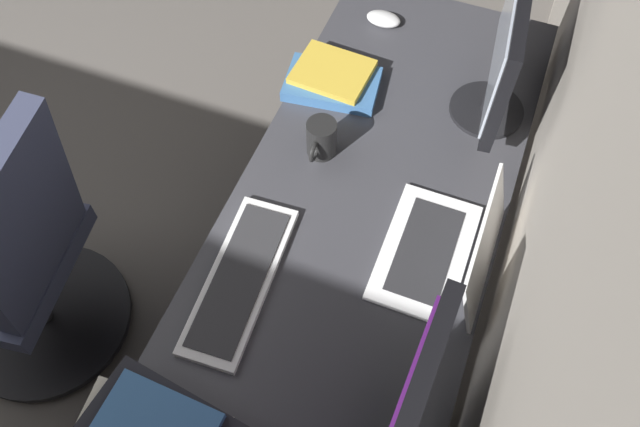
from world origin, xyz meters
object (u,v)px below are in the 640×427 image
Objects in this scene: monitor_secondary at (506,46)px; laptop_leftmost at (448,250)px; office_chair at (18,267)px; mouse_main at (383,19)px; coffee_mug at (321,139)px; book_stack_near at (332,80)px; keyboard_main at (240,279)px.

monitor_secondary reaches higher than laptop_leftmost.
monitor_secondary reaches higher than office_chair.
mouse_main is (-0.71, -0.39, -0.03)m from laptop_leftmost.
office_chair reaches higher than coffee_mug.
monitor_secondary is 1.71× the size of book_stack_near.
coffee_mug reaches higher than keyboard_main.
book_stack_near is (-0.64, -0.02, 0.01)m from keyboard_main.
monitor_secondary reaches higher than mouse_main.
office_chair is (0.08, -0.69, -0.28)m from keyboard_main.
coffee_mug is (0.52, 0.00, 0.04)m from mouse_main.
laptop_leftmost is 1.20× the size of book_stack_near.
book_stack_near is at bearing -166.38° from coffee_mug.
keyboard_main is at bearing 96.50° from office_chair.
coffee_mug is at bearing -116.50° from laptop_leftmost.
keyboard_main is (0.22, -0.42, -0.04)m from laptop_leftmost.
coffee_mug is at bearing 174.90° from keyboard_main.
mouse_main is at bearing -151.51° from laptop_leftmost.
laptop_leftmost is 0.61m from book_stack_near.
keyboard_main is 0.44× the size of office_chair.
book_stack_near is 0.28× the size of office_chair.
office_chair reaches higher than mouse_main.
coffee_mug is (0.22, 0.05, 0.03)m from book_stack_near.
keyboard_main is 1.56× the size of book_stack_near.
laptop_leftmost is at bearing 28.49° from mouse_main.
keyboard_main is at bearing -5.10° from coffee_mug.
book_stack_near is at bearing -80.90° from monitor_secondary.
mouse_main is at bearing -179.79° from coffee_mug.
keyboard_main is 0.75m from office_chair.
book_stack_near is at bearing 137.06° from office_chair.
monitor_secondary is 1.42× the size of laptop_leftmost.
office_chair reaches higher than laptop_leftmost.
office_chair is at bearing -83.50° from keyboard_main.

